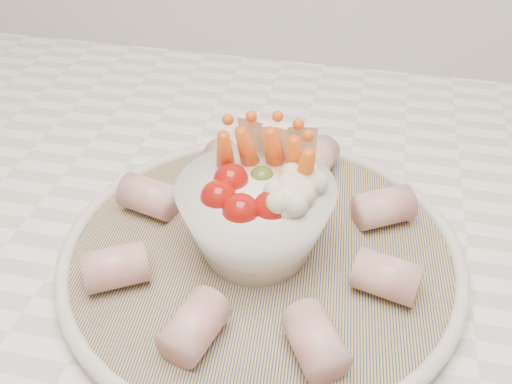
# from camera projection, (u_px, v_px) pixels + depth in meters

# --- Properties ---
(serving_platter) EXTENTS (0.36, 0.36, 0.02)m
(serving_platter) POSITION_uv_depth(u_px,v_px,m) (262.00, 253.00, 0.48)
(serving_platter) COLOR navy
(serving_platter) RESTS_ON kitchen_counter
(veggie_bowl) EXTENTS (0.12, 0.12, 0.11)m
(veggie_bowl) POSITION_uv_depth(u_px,v_px,m) (258.00, 211.00, 0.45)
(veggie_bowl) COLOR white
(veggie_bowl) RESTS_ON serving_platter
(cured_meat_rolls) EXTENTS (0.26, 0.27, 0.03)m
(cured_meat_rolls) POSITION_uv_depth(u_px,v_px,m) (261.00, 234.00, 0.47)
(cured_meat_rolls) COLOR #B95457
(cured_meat_rolls) RESTS_ON serving_platter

